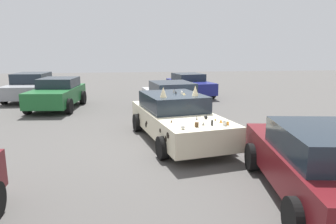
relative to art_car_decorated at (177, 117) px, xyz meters
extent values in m
plane|color=#514F4C|center=(-0.10, -0.02, -0.70)|extent=(60.00, 60.00, 0.00)
cube|color=beige|center=(-0.10, -0.02, -0.12)|extent=(4.93, 2.64, 0.65)
cube|color=#1E2833|center=(0.34, 0.06, 0.44)|extent=(2.44, 2.05, 0.49)
cylinder|color=black|center=(-1.36, -1.20, -0.40)|extent=(0.63, 0.32, 0.60)
cylinder|color=black|center=(-1.70, 0.65, -0.40)|extent=(0.63, 0.32, 0.60)
cylinder|color=black|center=(1.49, -0.68, -0.40)|extent=(0.63, 0.32, 0.60)
cylinder|color=black|center=(1.15, 1.17, -0.40)|extent=(0.63, 0.32, 0.60)
ellipsoid|color=black|center=(-0.11, -0.96, -0.19)|extent=(0.12, 0.04, 0.15)
ellipsoid|color=black|center=(-1.58, -1.23, -0.14)|extent=(0.13, 0.04, 0.10)
ellipsoid|color=black|center=(1.84, -0.60, -0.11)|extent=(0.18, 0.05, 0.13)
ellipsoid|color=black|center=(-0.03, 0.93, -0.14)|extent=(0.16, 0.05, 0.11)
ellipsoid|color=black|center=(0.99, 1.12, -0.26)|extent=(0.19, 0.05, 0.12)
ellipsoid|color=black|center=(-1.43, 0.68, -0.02)|extent=(0.13, 0.04, 0.11)
ellipsoid|color=black|center=(1.97, -0.58, 0.03)|extent=(0.13, 0.04, 0.14)
ellipsoid|color=black|center=(-1.90, 0.59, -0.11)|extent=(0.12, 0.04, 0.16)
ellipsoid|color=black|center=(-2.05, 0.57, 0.02)|extent=(0.20, 0.05, 0.15)
ellipsoid|color=black|center=(0.06, 0.95, -0.23)|extent=(0.16, 0.05, 0.15)
ellipsoid|color=black|center=(1.00, 1.12, -0.10)|extent=(0.16, 0.05, 0.10)
sphere|color=silver|center=(-2.20, 0.22, 0.25)|extent=(0.10, 0.10, 0.10)
sphere|color=black|center=(-1.20, -0.60, 0.25)|extent=(0.10, 0.10, 0.10)
cylinder|color=#51381E|center=(-2.01, -0.15, 0.26)|extent=(0.14, 0.14, 0.12)
cone|color=gray|center=(-1.30, -0.33, 0.26)|extent=(0.08, 0.08, 0.13)
cylinder|color=black|center=(-1.92, -0.57, 0.27)|extent=(0.05, 0.05, 0.13)
cylinder|color=orange|center=(-1.92, -0.96, 0.24)|extent=(0.13, 0.13, 0.08)
cylinder|color=silver|center=(-2.01, -0.88, 0.25)|extent=(0.08, 0.08, 0.11)
sphere|color=tan|center=(-1.43, -0.80, 0.23)|extent=(0.06, 0.06, 0.06)
cone|color=orange|center=(-1.68, -0.87, 0.25)|extent=(0.11, 0.11, 0.10)
cylinder|color=silver|center=(-1.97, -0.87, 0.26)|extent=(0.10, 0.10, 0.13)
cone|color=gray|center=(-1.89, -0.35, 0.24)|extent=(0.11, 0.11, 0.09)
cone|color=#51381E|center=(-1.48, 0.39, 0.24)|extent=(0.06, 0.06, 0.08)
cone|color=black|center=(1.08, -0.10, 0.72)|extent=(0.08, 0.08, 0.07)
cylinder|color=silver|center=(0.25, -0.20, 0.73)|extent=(0.08, 0.08, 0.10)
cylinder|color=gray|center=(0.64, -0.01, 0.73)|extent=(0.06, 0.06, 0.08)
cone|color=black|center=(0.43, -0.04, 0.73)|extent=(0.10, 0.10, 0.08)
cone|color=tan|center=(0.14, -0.26, 0.72)|extent=(0.10, 0.10, 0.06)
cone|color=beige|center=(-0.15, -0.54, 0.84)|extent=(0.20, 0.20, 0.31)
cone|color=beige|center=(-0.33, 0.45, 0.84)|extent=(0.20, 0.20, 0.31)
cube|color=#1E602D|center=(5.81, 4.75, -0.06)|extent=(4.21, 2.18, 0.70)
cube|color=#1E2833|center=(6.20, 4.71, 0.51)|extent=(1.97, 1.80, 0.44)
cylinder|color=black|center=(4.47, 3.99, -0.36)|extent=(0.70, 0.29, 0.68)
cylinder|color=black|center=(4.66, 5.78, -0.36)|extent=(0.70, 0.29, 0.68)
cylinder|color=black|center=(6.96, 3.73, -0.36)|extent=(0.70, 0.29, 0.68)
cylinder|color=black|center=(7.15, 5.51, -0.36)|extent=(0.70, 0.29, 0.68)
cube|color=gray|center=(8.76, 6.75, -0.10)|extent=(4.43, 2.04, 0.67)
cube|color=#1E2833|center=(9.00, 6.74, 0.51)|extent=(2.12, 1.77, 0.55)
cylinder|color=black|center=(7.36, 5.89, -0.39)|extent=(0.64, 0.25, 0.63)
cylinder|color=black|center=(7.46, 7.75, -0.39)|extent=(0.64, 0.25, 0.63)
cylinder|color=black|center=(10.05, 5.76, -0.39)|extent=(0.64, 0.25, 0.63)
cylinder|color=black|center=(10.15, 7.61, -0.39)|extent=(0.64, 0.25, 0.63)
cube|color=navy|center=(8.88, -2.34, -0.11)|extent=(4.29, 2.40, 0.67)
cube|color=#1E2833|center=(9.18, -2.28, 0.44)|extent=(2.09, 1.88, 0.43)
cylinder|color=black|center=(7.79, -3.42, -0.40)|extent=(0.64, 0.32, 0.61)
cylinder|color=black|center=(7.48, -1.69, -0.40)|extent=(0.64, 0.32, 0.61)
cylinder|color=black|center=(10.27, -2.99, -0.40)|extent=(0.64, 0.32, 0.61)
cylinder|color=black|center=(9.96, -1.25, -0.40)|extent=(0.64, 0.32, 0.61)
cube|color=#5B1419|center=(-4.14, -1.96, -0.11)|extent=(4.44, 2.39, 0.65)
cube|color=#1E2833|center=(-4.44, -1.91, 0.47)|extent=(2.27, 1.89, 0.49)
cylinder|color=black|center=(-2.70, -1.32, -0.39)|extent=(0.66, 0.32, 0.63)
cylinder|color=black|center=(-3.00, -3.04, -0.39)|extent=(0.66, 0.32, 0.63)
cylinder|color=black|center=(-5.28, -0.88, -0.39)|extent=(0.66, 0.32, 0.63)
cube|color=silver|center=(4.20, -0.47, -0.12)|extent=(4.63, 2.36, 0.64)
cube|color=#1E2833|center=(4.07, -0.49, 0.43)|extent=(2.24, 1.90, 0.47)
cylinder|color=black|center=(5.44, 0.62, -0.39)|extent=(0.64, 0.30, 0.62)
cylinder|color=black|center=(5.68, -1.20, -0.39)|extent=(0.64, 0.30, 0.62)
cylinder|color=black|center=(2.72, 0.26, -0.39)|extent=(0.64, 0.30, 0.62)
cylinder|color=black|center=(2.96, -1.56, -0.39)|extent=(0.64, 0.30, 0.62)
camera|label=1|loc=(-9.04, 1.55, 2.04)|focal=32.48mm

